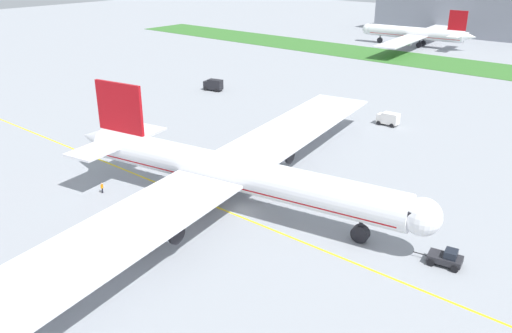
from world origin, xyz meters
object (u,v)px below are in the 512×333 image
at_px(pushback_tug, 446,258).
at_px(service_truck_baggage_loader, 388,118).
at_px(service_truck_fuel_bowser, 213,85).
at_px(airliner_foreground, 228,172).
at_px(ground_crew_wingwalker_port, 75,231).
at_px(parked_airliner_far_left, 417,34).
at_px(ground_crew_marshaller_front, 102,187).

relative_size(pushback_tug, service_truck_baggage_loader, 1.26).
distance_m(service_truck_baggage_loader, service_truck_fuel_bowser, 49.58).
bearing_deg(airliner_foreground, ground_crew_wingwalker_port, -115.05).
distance_m(ground_crew_wingwalker_port, parked_airliner_far_left, 170.11).
bearing_deg(ground_crew_marshaller_front, service_truck_fuel_bowser, 119.22).
bearing_deg(pushback_tug, service_truck_fuel_bowser, 152.19).
bearing_deg(parked_airliner_far_left, airliner_foreground, -75.29).
relative_size(airliner_foreground, service_truck_fuel_bowser, 17.61).
bearing_deg(parked_airliner_far_left, ground_crew_marshaller_front, -82.46).
distance_m(ground_crew_wingwalker_port, service_truck_baggage_loader, 70.33).
distance_m(pushback_tug, service_truck_baggage_loader, 54.44).
distance_m(service_truck_fuel_bowser, parked_airliner_far_left, 101.04).
relative_size(airliner_foreground, ground_crew_wingwalker_port, 61.71).
bearing_deg(ground_crew_marshaller_front, ground_crew_wingwalker_port, -49.09).
xyz_separation_m(pushback_tug, service_truck_baggage_loader, (-30.66, 44.98, 0.54)).
bearing_deg(airliner_foreground, pushback_tug, 9.81).
distance_m(airliner_foreground, ground_crew_wingwalker_port, 22.03).
relative_size(service_truck_baggage_loader, parked_airliner_far_left, 0.07).
xyz_separation_m(service_truck_baggage_loader, service_truck_fuel_bowser, (-49.50, -2.70, 0.11)).
bearing_deg(ground_crew_wingwalker_port, parked_airliner_far_left, 100.06).
bearing_deg(pushback_tug, ground_crew_wingwalker_port, -147.88).
height_order(ground_crew_wingwalker_port, service_truck_fuel_bowser, service_truck_fuel_bowser).
height_order(airliner_foreground, service_truck_fuel_bowser, airliner_foreground).
height_order(pushback_tug, ground_crew_wingwalker_port, pushback_tug).
xyz_separation_m(ground_crew_marshaller_front, service_truck_baggage_loader, (17.72, 59.52, 0.49)).
height_order(airliner_foreground, parked_airliner_far_left, airliner_foreground).
xyz_separation_m(airliner_foreground, service_truck_fuel_bowser, (-49.80, 47.53, -3.82)).
xyz_separation_m(airliner_foreground, ground_crew_marshaller_front, (-18.01, -9.29, -4.42)).
xyz_separation_m(ground_crew_marshaller_front, parked_airliner_far_left, (-20.81, 157.20, 3.85)).
relative_size(pushback_tug, ground_crew_wingwalker_port, 3.74).
distance_m(airliner_foreground, ground_crew_marshaller_front, 20.74).
height_order(ground_crew_wingwalker_port, ground_crew_marshaller_front, ground_crew_marshaller_front).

